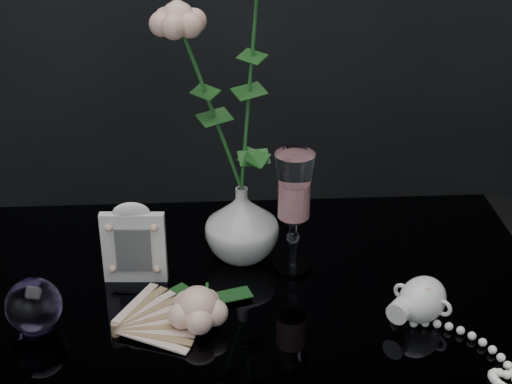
{
  "coord_description": "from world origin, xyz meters",
  "views": [
    {
      "loc": [
        -0.01,
        -1.01,
        1.48
      ],
      "look_at": [
        0.06,
        0.07,
        0.92
      ],
      "focal_mm": 55.0,
      "sensor_mm": 36.0,
      "label": 1
    }
  ],
  "objects_px": {
    "vase": "(242,223)",
    "pearl_jar": "(422,298)",
    "wine_glass": "(294,213)",
    "paperweight": "(34,306)",
    "loose_rose": "(198,308)",
    "picture_frame": "(134,242)"
  },
  "relations": [
    {
      "from": "vase",
      "to": "pearl_jar",
      "type": "relative_size",
      "value": 0.53
    },
    {
      "from": "wine_glass",
      "to": "paperweight",
      "type": "height_order",
      "value": "wine_glass"
    },
    {
      "from": "wine_glass",
      "to": "pearl_jar",
      "type": "distance_m",
      "value": 0.24
    },
    {
      "from": "paperweight",
      "to": "loose_rose",
      "type": "relative_size",
      "value": 0.43
    },
    {
      "from": "picture_frame",
      "to": "paperweight",
      "type": "xyz_separation_m",
      "value": [
        -0.14,
        -0.12,
        -0.03
      ]
    },
    {
      "from": "vase",
      "to": "pearl_jar",
      "type": "distance_m",
      "value": 0.33
    },
    {
      "from": "wine_glass",
      "to": "paperweight",
      "type": "relative_size",
      "value": 2.53
    },
    {
      "from": "vase",
      "to": "wine_glass",
      "type": "xyz_separation_m",
      "value": [
        0.08,
        -0.04,
        0.04
      ]
    },
    {
      "from": "loose_rose",
      "to": "picture_frame",
      "type": "bearing_deg",
      "value": 141.12
    },
    {
      "from": "paperweight",
      "to": "loose_rose",
      "type": "bearing_deg",
      "value": -1.71
    },
    {
      "from": "paperweight",
      "to": "pearl_jar",
      "type": "distance_m",
      "value": 0.58
    },
    {
      "from": "wine_glass",
      "to": "pearl_jar",
      "type": "height_order",
      "value": "wine_glass"
    },
    {
      "from": "wine_glass",
      "to": "picture_frame",
      "type": "relative_size",
      "value": 1.47
    },
    {
      "from": "picture_frame",
      "to": "paperweight",
      "type": "relative_size",
      "value": 1.73
    },
    {
      "from": "vase",
      "to": "paperweight",
      "type": "height_order",
      "value": "vase"
    },
    {
      "from": "wine_glass",
      "to": "loose_rose",
      "type": "relative_size",
      "value": 1.08
    },
    {
      "from": "wine_glass",
      "to": "paperweight",
      "type": "bearing_deg",
      "value": -160.08
    },
    {
      "from": "wine_glass",
      "to": "pearl_jar",
      "type": "relative_size",
      "value": 0.85
    },
    {
      "from": "picture_frame",
      "to": "pearl_jar",
      "type": "height_order",
      "value": "picture_frame"
    },
    {
      "from": "vase",
      "to": "picture_frame",
      "type": "xyz_separation_m",
      "value": [
        -0.18,
        -0.06,
        0.01
      ]
    },
    {
      "from": "picture_frame",
      "to": "loose_rose",
      "type": "bearing_deg",
      "value": -48.56
    },
    {
      "from": "wine_glass",
      "to": "paperweight",
      "type": "xyz_separation_m",
      "value": [
        -0.4,
        -0.14,
        -0.06
      ]
    }
  ]
}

